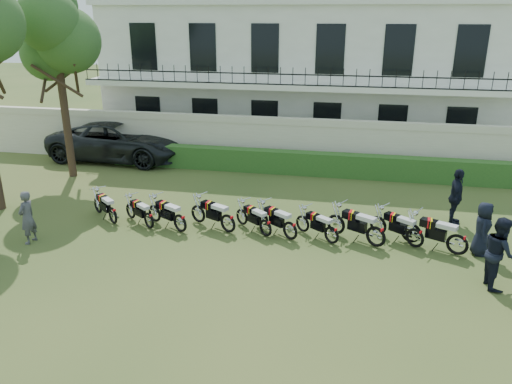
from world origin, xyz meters
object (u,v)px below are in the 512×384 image
(motorcycle_9, at_px, (458,240))
(inspector, at_px, (27,217))
(tree_west_near, at_px, (56,33))
(officer_5, at_px, (456,197))
(suv, at_px, (119,141))
(officer_1, at_px, (499,253))
(motorcycle_2, at_px, (180,219))
(motorcycle_3, at_px, (228,219))
(officer_3, at_px, (482,229))
(motorcycle_4, at_px, (266,224))
(motorcycle_5, at_px, (290,226))
(motorcycle_8, at_px, (415,233))
(motorcycle_6, at_px, (332,231))
(motorcycle_7, at_px, (376,232))
(motorcycle_1, at_px, (149,217))
(motorcycle_0, at_px, (113,212))

(motorcycle_9, xyz_separation_m, inspector, (-12.68, -1.67, 0.32))
(tree_west_near, bearing_deg, officer_5, -8.37)
(suv, height_order, officer_1, officer_1)
(motorcycle_2, height_order, motorcycle_3, motorcycle_3)
(officer_5, bearing_deg, motorcycle_3, 115.19)
(officer_3, bearing_deg, officer_5, 20.04)
(motorcycle_2, distance_m, motorcycle_3, 1.53)
(motorcycle_4, distance_m, motorcycle_5, 0.80)
(motorcycle_3, relative_size, motorcycle_5, 1.12)
(motorcycle_4, bearing_deg, officer_1, -67.37)
(motorcycle_3, relative_size, motorcycle_4, 1.25)
(suv, bearing_deg, officer_5, -107.60)
(motorcycle_5, relative_size, officer_1, 0.83)
(motorcycle_8, height_order, motorcycle_9, motorcycle_9)
(motorcycle_6, bearing_deg, motorcycle_4, 122.60)
(motorcycle_4, distance_m, motorcycle_7, 3.38)
(motorcycle_7, distance_m, motorcycle_9, 2.30)
(motorcycle_1, bearing_deg, motorcycle_3, -50.86)
(motorcycle_9, height_order, officer_1, officer_1)
(motorcycle_3, xyz_separation_m, motorcycle_7, (4.60, -0.12, 0.03))
(tree_west_near, distance_m, motorcycle_9, 16.54)
(tree_west_near, relative_size, motorcycle_7, 4.32)
(motorcycle_0, bearing_deg, officer_3, -49.99)
(officer_1, bearing_deg, officer_5, 0.99)
(motorcycle_3, xyz_separation_m, motorcycle_5, (2.02, -0.13, -0.02))
(suv, xyz_separation_m, officer_5, (14.37, -5.04, 0.05))
(tree_west_near, bearing_deg, motorcycle_7, -19.83)
(motorcycle_4, height_order, motorcycle_5, motorcycle_5)
(motorcycle_5, bearing_deg, motorcycle_2, 127.14)
(tree_west_near, distance_m, motorcycle_8, 15.43)
(tree_west_near, xyz_separation_m, motorcycle_1, (5.42, -4.61, -5.46))
(tree_west_near, xyz_separation_m, inspector, (2.25, -6.30, -5.06))
(motorcycle_5, height_order, motorcycle_9, motorcycle_9)
(motorcycle_0, bearing_deg, motorcycle_6, -51.23)
(motorcycle_5, relative_size, suv, 0.24)
(tree_west_near, height_order, motorcycle_8, tree_west_near)
(motorcycle_0, xyz_separation_m, motorcycle_2, (2.42, -0.20, 0.02))
(tree_west_near, xyz_separation_m, motorcycle_0, (4.10, -4.50, -5.44))
(motorcycle_4, xyz_separation_m, motorcycle_6, (2.06, -0.12, -0.00))
(motorcycle_4, relative_size, suv, 0.22)
(motorcycle_7, bearing_deg, officer_5, -18.17)
(motorcycle_7, height_order, officer_3, officer_3)
(motorcycle_2, bearing_deg, motorcycle_9, -60.46)
(motorcycle_6, bearing_deg, motorcycle_0, 125.30)
(motorcycle_7, bearing_deg, inspector, 129.36)
(motorcycle_9, bearing_deg, motorcycle_4, 114.19)
(motorcycle_3, xyz_separation_m, suv, (-7.20, 7.23, 0.43))
(motorcycle_7, height_order, motorcycle_9, motorcycle_7)
(motorcycle_1, height_order, motorcycle_9, motorcycle_9)
(motorcycle_4, bearing_deg, officer_3, -51.13)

